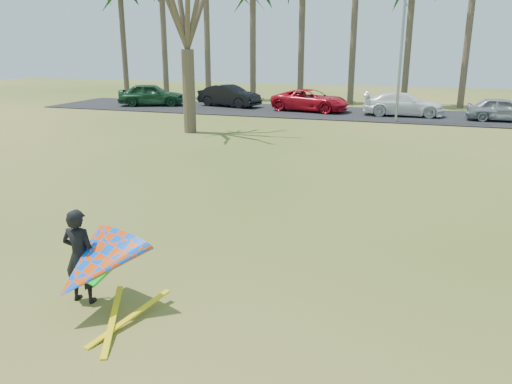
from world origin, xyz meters
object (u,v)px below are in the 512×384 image
(car_0, at_px, (151,94))
(car_1, at_px, (229,96))
(car_3, at_px, (403,104))
(car_2, at_px, (311,100))
(car_4, at_px, (503,109))
(streetlight, at_px, (405,44))
(kite_flyer, at_px, (92,265))

(car_0, relative_size, car_1, 1.02)
(car_3, bearing_deg, car_2, 82.91)
(car_1, bearing_deg, car_4, -82.65)
(car_0, xyz_separation_m, car_3, (18.09, 0.11, -0.09))
(streetlight, distance_m, car_2, 7.78)
(car_1, relative_size, car_4, 1.16)
(car_2, height_order, car_4, car_2)
(car_1, height_order, car_3, car_1)
(streetlight, distance_m, car_1, 13.42)
(car_2, bearing_deg, streetlight, -109.15)
(car_1, bearing_deg, car_3, -82.44)
(streetlight, bearing_deg, car_4, 20.71)
(car_0, relative_size, kite_flyer, 2.01)
(streetlight, xyz_separation_m, kite_flyer, (-3.67, -24.16, -3.62))
(car_0, xyz_separation_m, kite_flyer, (14.33, -26.85, -0.03))
(streetlight, xyz_separation_m, car_4, (5.78, 2.19, -3.71))
(streetlight, height_order, car_1, streetlight)
(streetlight, bearing_deg, car_1, 161.99)
(car_4, bearing_deg, kite_flyer, 161.17)
(car_3, xyz_separation_m, car_4, (5.69, -0.62, -0.04))
(car_2, bearing_deg, car_1, 92.29)
(car_1, xyz_separation_m, kite_flyer, (8.62, -28.15, 0.01))
(streetlight, height_order, kite_flyer, streetlight)
(car_3, bearing_deg, car_4, -99.11)
(car_2, height_order, car_3, car_2)
(car_0, distance_m, car_2, 11.98)
(car_0, xyz_separation_m, car_2, (11.96, 0.56, -0.08))
(car_0, relative_size, car_4, 1.18)
(streetlight, xyz_separation_m, car_1, (-12.29, 3.99, -3.63))
(car_0, distance_m, car_1, 5.86)
(kite_flyer, bearing_deg, car_4, 70.26)
(car_0, height_order, car_3, car_0)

